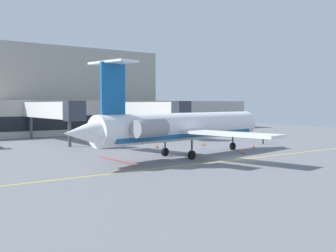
% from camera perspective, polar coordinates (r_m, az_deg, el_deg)
% --- Properties ---
extents(ground, '(120.00, 120.00, 0.11)m').
position_cam_1_polar(ground, '(42.41, 9.80, -4.73)').
color(ground, slate).
extents(terminal_building, '(70.46, 15.99, 16.90)m').
position_cam_1_polar(terminal_building, '(85.95, -10.75, 3.35)').
color(terminal_building, '#ADA89E').
rests_on(terminal_building, ground).
extents(jet_bridge_west, '(2.40, 20.34, 6.17)m').
position_cam_1_polar(jet_bridge_west, '(70.07, -2.35, 2.35)').
color(jet_bridge_west, silver).
rests_on(jet_bridge_west, ground).
extents(jet_bridge_east, '(2.40, 20.54, 6.13)m').
position_cam_1_polar(jet_bridge_east, '(62.00, -16.05, 2.10)').
color(jet_bridge_east, silver).
rests_on(jet_bridge_east, ground).
extents(regional_jet, '(29.49, 23.24, 9.52)m').
position_cam_1_polar(regional_jet, '(43.56, 2.00, -0.12)').
color(regional_jet, white).
rests_on(regional_jet, ground).
extents(pushback_tractor, '(3.17, 3.30, 1.88)m').
position_cam_1_polar(pushback_tractor, '(65.82, -8.09, -1.16)').
color(pushback_tractor, '#E5B20C').
rests_on(pushback_tractor, ground).
extents(marshaller, '(0.71, 0.59, 1.91)m').
position_cam_1_polar(marshaller, '(59.54, 13.18, -1.54)').
color(marshaller, '#191E33').
rests_on(marshaller, ground).
extents(safety_cone_alpha, '(0.47, 0.47, 0.55)m').
position_cam_1_polar(safety_cone_alpha, '(56.37, 4.98, -2.47)').
color(safety_cone_alpha, orange).
rests_on(safety_cone_alpha, ground).
extents(safety_cone_bravo, '(0.47, 0.47, 0.55)m').
position_cam_1_polar(safety_cone_bravo, '(54.52, 11.83, -2.71)').
color(safety_cone_bravo, orange).
rests_on(safety_cone_bravo, ground).
extents(safety_cone_charlie, '(0.47, 0.47, 0.55)m').
position_cam_1_polar(safety_cone_charlie, '(47.92, 10.42, -3.49)').
color(safety_cone_charlie, orange).
rests_on(safety_cone_charlie, ground).
extents(safety_cone_delta, '(0.47, 0.47, 0.55)m').
position_cam_1_polar(safety_cone_delta, '(52.94, -1.58, -2.82)').
color(safety_cone_delta, orange).
rests_on(safety_cone_delta, ground).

